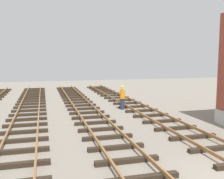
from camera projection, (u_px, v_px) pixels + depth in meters
The scene contains 1 object.
track_worker_foreground at pixel (122, 98), 19.76m from camera, with size 0.40×0.40×1.87m.
Camera 1 is at (-5.90, -6.50, 3.88)m, focal length 40.97 mm.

